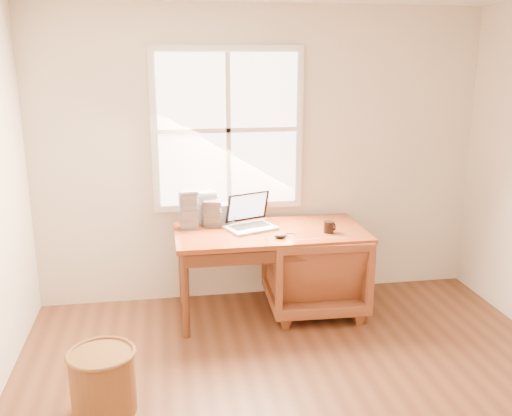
{
  "coord_description": "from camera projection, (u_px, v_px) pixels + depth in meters",
  "views": [
    {
      "loc": [
        -0.88,
        -2.7,
        2.19
      ],
      "look_at": [
        -0.15,
        1.65,
        0.99
      ],
      "focal_mm": 40.0,
      "sensor_mm": 36.0,
      "label": 1
    }
  ],
  "objects": [
    {
      "name": "cd_stack_c",
      "position": [
        188.0,
        210.0,
        4.81
      ],
      "size": [
        0.16,
        0.14,
        0.33
      ],
      "primitive_type": "cube",
      "rotation": [
        0.0,
        0.0,
        0.09
      ],
      "color": "#9C9CAA",
      "rests_on": "desk"
    },
    {
      "name": "coffee_mug",
      "position": [
        329.0,
        227.0,
        4.73
      ],
      "size": [
        0.11,
        0.11,
        0.1
      ],
      "primitive_type": "cylinder",
      "rotation": [
        0.0,
        0.0,
        0.33
      ],
      "color": "black",
      "rests_on": "desk"
    },
    {
      "name": "desk",
      "position": [
        270.0,
        233.0,
        4.81
      ],
      "size": [
        1.6,
        0.8,
        0.04
      ],
      "primitive_type": "cube",
      "color": "brown",
      "rests_on": "room_shell"
    },
    {
      "name": "cd_stack_d",
      "position": [
        225.0,
        214.0,
        4.97
      ],
      "size": [
        0.16,
        0.14,
        0.18
      ],
      "primitive_type": "cube",
      "rotation": [
        0.0,
        0.0,
        0.11
      ],
      "color": "silver",
      "rests_on": "desk"
    },
    {
      "name": "room_shell",
      "position": [
        324.0,
        219.0,
        3.09
      ],
      "size": [
        4.04,
        4.54,
        2.64
      ],
      "color": "brown",
      "rests_on": "ground"
    },
    {
      "name": "mouse",
      "position": [
        280.0,
        236.0,
        4.59
      ],
      "size": [
        0.11,
        0.08,
        0.03
      ],
      "primitive_type": "ellipsoid",
      "rotation": [
        0.0,
        0.0,
        -0.27
      ],
      "color": "black",
      "rests_on": "desk"
    },
    {
      "name": "cd_stack_b",
      "position": [
        213.0,
        213.0,
        4.89
      ],
      "size": [
        0.17,
        0.15,
        0.23
      ],
      "primitive_type": "cube",
      "rotation": [
        0.0,
        0.0,
        -0.19
      ],
      "color": "#28282D",
      "rests_on": "desk"
    },
    {
      "name": "wicker_stool",
      "position": [
        103.0,
        383.0,
        3.56
      ],
      "size": [
        0.49,
        0.49,
        0.4
      ],
      "primitive_type": "cylinder",
      "rotation": [
        0.0,
        0.0,
        0.26
      ],
      "color": "brown",
      "rests_on": "room_shell"
    },
    {
      "name": "armchair",
      "position": [
        314.0,
        269.0,
        4.96
      ],
      "size": [
        0.84,
        0.86,
        0.76
      ],
      "primitive_type": "imported",
      "rotation": [
        0.0,
        0.0,
        3.11
      ],
      "color": "brown",
      "rests_on": "room_shell"
    },
    {
      "name": "cd_stack_a",
      "position": [
        207.0,
        208.0,
        4.95
      ],
      "size": [
        0.17,
        0.16,
        0.29
      ],
      "primitive_type": "cube",
      "rotation": [
        0.0,
        0.0,
        0.22
      ],
      "color": "silver",
      "rests_on": "desk"
    },
    {
      "name": "laptop",
      "position": [
        251.0,
        212.0,
        4.79
      ],
      "size": [
        0.54,
        0.55,
        0.31
      ],
      "primitive_type": null,
      "rotation": [
        0.0,
        0.0,
        0.37
      ],
      "color": "silver",
      "rests_on": "desk"
    }
  ]
}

